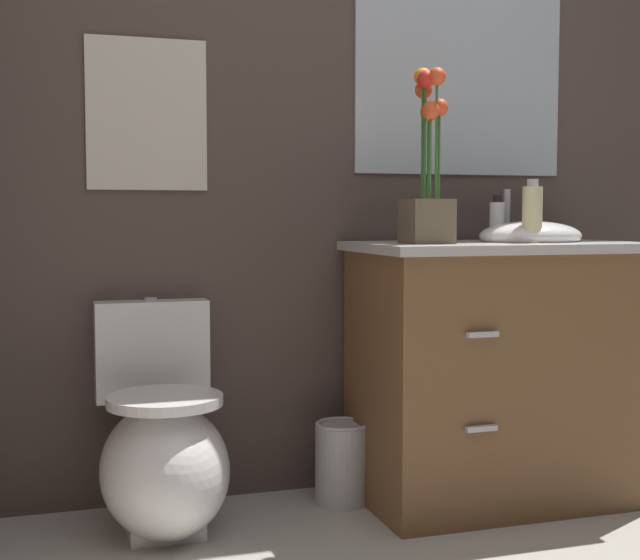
# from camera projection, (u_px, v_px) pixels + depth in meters

# --- Properties ---
(wall_back) EXTENTS (4.01, 0.05, 2.50)m
(wall_back) POSITION_uv_depth(u_px,v_px,m) (391.00, 131.00, 3.14)
(wall_back) COLOR #4C3D38
(wall_back) RESTS_ON ground_plane
(toilet) EXTENTS (0.38, 0.59, 0.69)m
(toilet) POSITION_uv_depth(u_px,v_px,m) (163.00, 452.00, 2.67)
(toilet) COLOR white
(toilet) RESTS_ON ground_plane
(vanity_cabinet) EXTENTS (0.94, 0.56, 1.05)m
(vanity_cabinet) POSITION_uv_depth(u_px,v_px,m) (497.00, 368.00, 2.97)
(vanity_cabinet) COLOR brown
(vanity_cabinet) RESTS_ON ground_plane
(flower_vase) EXTENTS (0.14, 0.14, 0.55)m
(flower_vase) POSITION_uv_depth(u_px,v_px,m) (428.00, 181.00, 2.79)
(flower_vase) COLOR brown
(flower_vase) RESTS_ON vanity_cabinet
(soap_bottle) EXTENTS (0.05, 0.05, 0.16)m
(soap_bottle) POSITION_uv_depth(u_px,v_px,m) (497.00, 221.00, 3.06)
(soap_bottle) COLOR white
(soap_bottle) RESTS_ON vanity_cabinet
(lotion_bottle) EXTENTS (0.06, 0.06, 0.21)m
(lotion_bottle) POSITION_uv_depth(u_px,v_px,m) (532.00, 214.00, 2.87)
(lotion_bottle) COLOR beige
(lotion_bottle) RESTS_ON vanity_cabinet
(trash_bin) EXTENTS (0.18, 0.18, 0.27)m
(trash_bin) POSITION_uv_depth(u_px,v_px,m) (342.00, 462.00, 2.95)
(trash_bin) COLOR #B7B7BC
(trash_bin) RESTS_ON ground_plane
(wall_poster) EXTENTS (0.38, 0.01, 0.48)m
(wall_poster) POSITION_uv_depth(u_px,v_px,m) (147.00, 114.00, 2.85)
(wall_poster) COLOR beige
(wall_mirror) EXTENTS (0.80, 0.01, 0.70)m
(wall_mirror) POSITION_uv_depth(u_px,v_px,m) (460.00, 76.00, 3.18)
(wall_mirror) COLOR #B2BCC6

